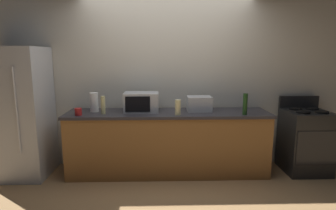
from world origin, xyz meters
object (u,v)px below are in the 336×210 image
Objects in this scene: microwave at (141,102)px; refrigerator at (20,113)px; mug_red at (78,112)px; bottle_hand_soap at (178,107)px; bottle_vinegar at (103,105)px; stove_range at (305,141)px; bottle_wine at (245,104)px; toaster_oven at (199,104)px; paper_towel_roll at (94,102)px.

refrigerator is at bearing -178.36° from microwave.
refrigerator is 18.86× the size of mug_red.
refrigerator is 8.77× the size of bottle_hand_soap.
stove_range is at bearing 1.95° from bottle_vinegar.
stove_range is at bearing 0.00° from refrigerator.
stove_range is 2.94m from bottle_vinegar.
stove_range is at bearing 3.17° from mug_red.
bottle_wine is at bearing -0.29° from bottle_hand_soap.
toaster_oven is 1.26× the size of paper_towel_roll.
bottle_vinegar is (-2.88, -0.10, 0.56)m from stove_range.
toaster_oven is (-1.55, 0.06, 0.54)m from stove_range.
mug_red is (-0.83, -0.23, -0.09)m from microwave.
bottle_vinegar is 1.91m from bottle_wine.
paper_towel_roll is at bearing 54.79° from mug_red.
bottle_vinegar is at bearing 14.06° from mug_red.
bottle_wine reaches higher than bottle_vinegar.
refrigerator is at bearing 175.18° from bottle_vinegar.
refrigerator is 7.41× the size of bottle_vinegar.
toaster_oven is 0.41m from bottle_hand_soap.
bottle_hand_soap is (1.16, -0.25, -0.03)m from paper_towel_roll.
microwave is at bearing 178.84° from stove_range.
microwave is 1.78× the size of paper_towel_roll.
microwave is 0.82m from toaster_oven.
stove_range is (4.05, 0.00, -0.44)m from refrigerator.
bottle_vinegar is (-1.33, -0.16, 0.02)m from toaster_oven.
paper_towel_roll is 2.08m from bottle_wine.
toaster_oven is at bearing 177.78° from stove_range.
refrigerator is 1.67× the size of stove_range.
paper_towel_roll reaches higher than stove_range.
bottle_hand_soap is 0.84× the size of bottle_vinegar.
bottle_vinegar is at bearing -164.00° from microwave.
toaster_oven is 1.66m from mug_red.
toaster_oven is 0.64m from bottle_wine.
refrigerator is at bearing 174.78° from bottle_hand_soap.
microwave reaches higher than mug_red.
paper_towel_roll is 0.94× the size of bottle_wine.
bottle_vinegar reaches higher than mug_red.
toaster_oven is (2.50, 0.06, 0.10)m from refrigerator.
toaster_oven reaches higher than stove_range.
mug_red is (-0.31, -0.08, -0.07)m from bottle_vinegar.
toaster_oven reaches higher than mug_red.
bottle_hand_soap is 0.90m from bottle_wine.
stove_range is 2.25× the size of microwave.
microwave is 1.41× the size of toaster_oven.
refrigerator reaches higher than paper_towel_roll.
paper_towel_roll is 0.21m from bottle_vinegar.
microwave reaches higher than toaster_oven.
bottle_hand_soap is 2.15× the size of mug_red.
bottle_wine is at bearing -7.00° from paper_towel_roll.
microwave is at bearing -179.15° from toaster_oven.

